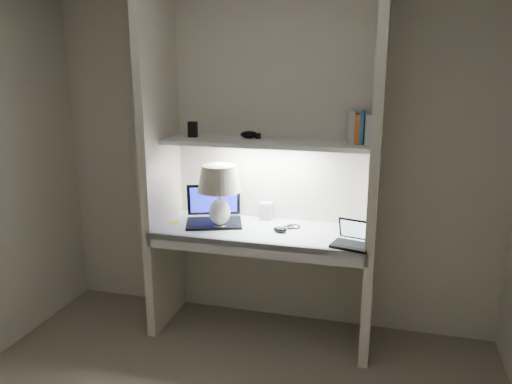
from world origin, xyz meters
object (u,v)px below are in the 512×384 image
(table_lamp, at_px, (219,186))
(book_row, at_px, (365,128))
(laptop_netbook, at_px, (353,240))
(speaker, at_px, (266,211))
(laptop_main, at_px, (214,214))

(table_lamp, relative_size, book_row, 2.03)
(laptop_netbook, relative_size, speaker, 2.16)
(laptop_main, distance_m, laptop_netbook, 1.02)
(table_lamp, xyz_separation_m, speaker, (0.26, 0.26, -0.23))
(laptop_main, relative_size, book_row, 2.20)
(laptop_netbook, bearing_deg, laptop_main, -178.13)
(laptop_main, relative_size, speaker, 3.68)
(table_lamp, xyz_separation_m, laptop_netbook, (0.92, -0.12, -0.26))
(laptop_main, height_order, book_row, book_row)
(book_row, bearing_deg, speaker, 171.71)
(table_lamp, distance_m, laptop_netbook, 0.96)
(laptop_main, relative_size, laptop_netbook, 1.70)
(speaker, height_order, book_row, book_row)
(laptop_main, xyz_separation_m, book_row, (1.02, 0.06, 0.64))
(table_lamp, xyz_separation_m, laptop_main, (-0.08, 0.10, -0.24))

